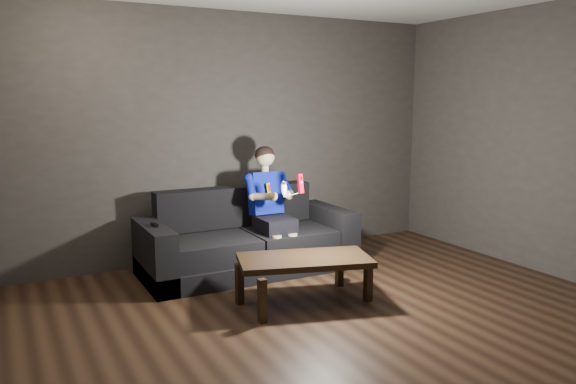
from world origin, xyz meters
TOP-DOWN VIEW (x-y plane):
  - floor at (0.00, 0.00)m, footprint 5.00×5.00m
  - back_wall at (0.00, 2.50)m, footprint 5.00×0.04m
  - sofa at (-0.15, 1.88)m, footprint 2.16×0.93m
  - child at (0.09, 1.83)m, footprint 0.50×0.61m
  - wii_remote_red at (0.18, 1.36)m, footprint 0.05×0.07m
  - nunchuk_white at (0.01, 1.37)m, footprint 0.09×0.11m
  - wii_remote_black at (-1.13, 1.80)m, footprint 0.04×0.14m
  - coffee_table at (-0.09, 0.78)m, footprint 1.24×0.86m

SIDE VIEW (x-z plane):
  - floor at x=0.00m, z-range 0.00..0.00m
  - sofa at x=-0.15m, z-range -0.14..0.69m
  - coffee_table at x=-0.09m, z-range 0.15..0.56m
  - wii_remote_black at x=-1.13m, z-range 0.59..0.62m
  - child at x=0.09m, z-range 0.13..1.35m
  - nunchuk_white at x=0.01m, z-range 0.84..1.00m
  - wii_remote_red at x=0.18m, z-range 0.86..1.05m
  - back_wall at x=0.00m, z-range 0.00..2.70m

